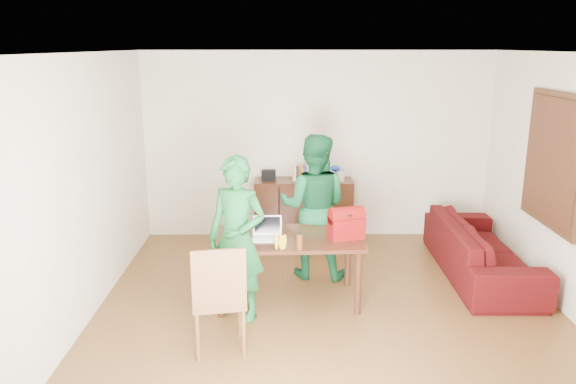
{
  "coord_description": "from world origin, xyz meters",
  "views": [
    {
      "loc": [
        -0.48,
        -5.28,
        2.77
      ],
      "look_at": [
        -0.44,
        0.7,
        1.2
      ],
      "focal_mm": 35.0,
      "sensor_mm": 36.0,
      "label": 1
    }
  ],
  "objects_px": {
    "laptop": "(267,235)",
    "chair": "(219,318)",
    "person_near": "(237,239)",
    "bottle": "(300,241)",
    "person_far": "(314,206)",
    "red_bag": "(346,226)",
    "sofa": "(481,249)",
    "table": "(288,245)"
  },
  "relations": [
    {
      "from": "laptop",
      "to": "chair",
      "type": "bearing_deg",
      "value": -114.73
    },
    {
      "from": "person_near",
      "to": "bottle",
      "type": "height_order",
      "value": "person_near"
    },
    {
      "from": "person_near",
      "to": "person_far",
      "type": "xyz_separation_m",
      "value": [
        0.84,
        1.09,
        0.03
      ]
    },
    {
      "from": "person_far",
      "to": "red_bag",
      "type": "distance_m",
      "value": 0.82
    },
    {
      "from": "person_far",
      "to": "sofa",
      "type": "distance_m",
      "value": 2.14
    },
    {
      "from": "chair",
      "to": "bottle",
      "type": "xyz_separation_m",
      "value": [
        0.76,
        0.63,
        0.53
      ]
    },
    {
      "from": "person_near",
      "to": "person_far",
      "type": "bearing_deg",
      "value": 73.74
    },
    {
      "from": "laptop",
      "to": "red_bag",
      "type": "bearing_deg",
      "value": 1.56
    },
    {
      "from": "chair",
      "to": "laptop",
      "type": "relative_size",
      "value": 3.35
    },
    {
      "from": "person_far",
      "to": "chair",
      "type": "bearing_deg",
      "value": 72.42
    },
    {
      "from": "person_near",
      "to": "red_bag",
      "type": "xyz_separation_m",
      "value": [
        1.15,
        0.33,
        0.03
      ]
    },
    {
      "from": "table",
      "to": "laptop",
      "type": "bearing_deg",
      "value": -162.09
    },
    {
      "from": "bottle",
      "to": "red_bag",
      "type": "xyz_separation_m",
      "value": [
        0.51,
        0.35,
        0.04
      ]
    },
    {
      "from": "bottle",
      "to": "sofa",
      "type": "bearing_deg",
      "value": 26.04
    },
    {
      "from": "red_bag",
      "to": "table",
      "type": "bearing_deg",
      "value": 161.27
    },
    {
      "from": "table",
      "to": "bottle",
      "type": "relative_size",
      "value": 8.75
    },
    {
      "from": "bottle",
      "to": "red_bag",
      "type": "distance_m",
      "value": 0.62
    },
    {
      "from": "table",
      "to": "red_bag",
      "type": "distance_m",
      "value": 0.67
    },
    {
      "from": "person_far",
      "to": "bottle",
      "type": "bearing_deg",
      "value": 91.09
    },
    {
      "from": "table",
      "to": "chair",
      "type": "distance_m",
      "value": 1.27
    },
    {
      "from": "table",
      "to": "red_bag",
      "type": "relative_size",
      "value": 4.42
    },
    {
      "from": "person_near",
      "to": "person_far",
      "type": "relative_size",
      "value": 0.97
    },
    {
      "from": "sofa",
      "to": "person_far",
      "type": "bearing_deg",
      "value": 90.69
    },
    {
      "from": "person_near",
      "to": "bottle",
      "type": "distance_m",
      "value": 0.64
    },
    {
      "from": "table",
      "to": "laptop",
      "type": "distance_m",
      "value": 0.28
    },
    {
      "from": "bottle",
      "to": "person_near",
      "type": "bearing_deg",
      "value": 177.93
    },
    {
      "from": "laptop",
      "to": "red_bag",
      "type": "distance_m",
      "value": 0.86
    },
    {
      "from": "chair",
      "to": "person_near",
      "type": "xyz_separation_m",
      "value": [
        0.12,
        0.66,
        0.55
      ]
    },
    {
      "from": "person_near",
      "to": "person_far",
      "type": "distance_m",
      "value": 1.38
    },
    {
      "from": "laptop",
      "to": "person_far",
      "type": "bearing_deg",
      "value": 55.17
    },
    {
      "from": "table",
      "to": "person_far",
      "type": "distance_m",
      "value": 0.81
    },
    {
      "from": "chair",
      "to": "sofa",
      "type": "distance_m",
      "value": 3.5
    },
    {
      "from": "chair",
      "to": "person_near",
      "type": "distance_m",
      "value": 0.86
    },
    {
      "from": "laptop",
      "to": "sofa",
      "type": "bearing_deg",
      "value": 16.06
    },
    {
      "from": "chair",
      "to": "sofa",
      "type": "relative_size",
      "value": 0.47
    },
    {
      "from": "table",
      "to": "person_far",
      "type": "bearing_deg",
      "value": 64.37
    },
    {
      "from": "red_bag",
      "to": "sofa",
      "type": "xyz_separation_m",
      "value": [
        1.76,
        0.76,
        -0.55
      ]
    },
    {
      "from": "person_near",
      "to": "laptop",
      "type": "xyz_separation_m",
      "value": [
        0.3,
        0.3,
        -0.06
      ]
    },
    {
      "from": "person_near",
      "to": "person_far",
      "type": "height_order",
      "value": "person_far"
    },
    {
      "from": "table",
      "to": "laptop",
      "type": "relative_size",
      "value": 5.15
    },
    {
      "from": "chair",
      "to": "person_near",
      "type": "relative_size",
      "value": 0.62
    },
    {
      "from": "bottle",
      "to": "table",
      "type": "bearing_deg",
      "value": 105.99
    }
  ]
}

